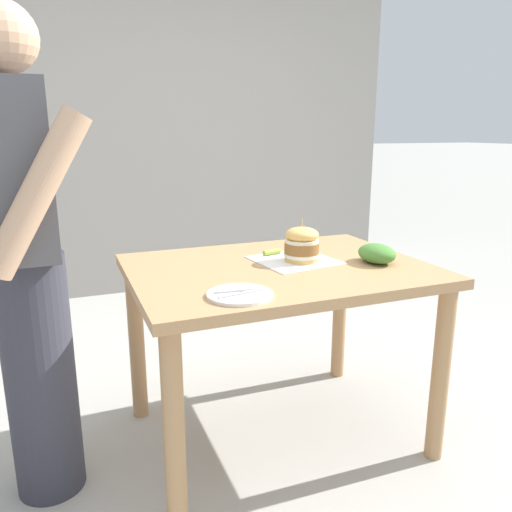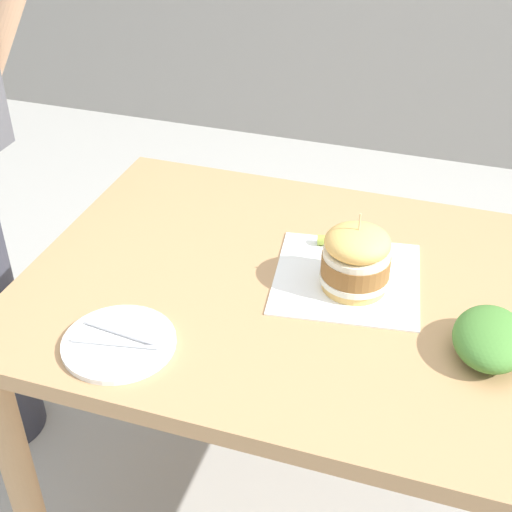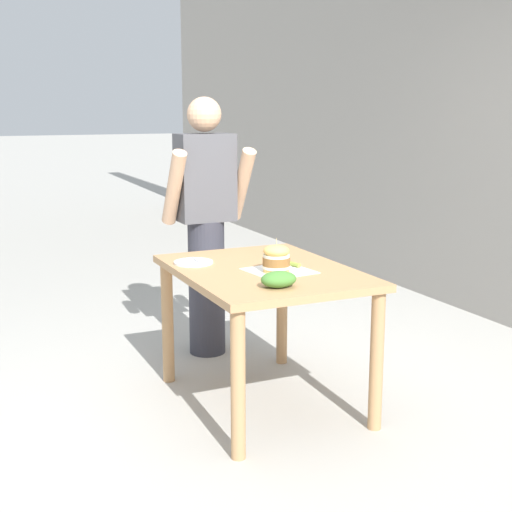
{
  "view_description": "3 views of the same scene",
  "coord_description": "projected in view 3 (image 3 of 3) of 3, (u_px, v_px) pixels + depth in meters",
  "views": [
    {
      "loc": [
        -1.78,
        0.81,
        1.31
      ],
      "look_at": [
        0.0,
        0.1,
        0.82
      ],
      "focal_mm": 35.0,
      "sensor_mm": 36.0,
      "label": 1
    },
    {
      "loc": [
        -1.2,
        -0.29,
        1.69
      ],
      "look_at": [
        0.0,
        0.1,
        0.82
      ],
      "focal_mm": 50.0,
      "sensor_mm": 36.0,
      "label": 2
    },
    {
      "loc": [
        -1.59,
        -3.39,
        1.63
      ],
      "look_at": [
        0.0,
        0.1,
        0.82
      ],
      "focal_mm": 50.0,
      "sensor_mm": 36.0,
      "label": 3
    }
  ],
  "objects": [
    {
      "name": "ground_plane",
      "position": [
        263.0,
        403.0,
        4.0
      ],
      "size": [
        80.0,
        80.0,
        0.0
      ],
      "primitive_type": "plane",
      "color": "#ADAAA3"
    },
    {
      "name": "serving_paper",
      "position": [
        279.0,
        271.0,
        3.77
      ],
      "size": [
        0.35,
        0.35,
        0.0
      ],
      "primitive_type": "cube",
      "rotation": [
        0.0,
        0.0,
        0.13
      ],
      "color": "white",
      "rests_on": "patio_table"
    },
    {
      "name": "parked_car_near_curb",
      "position": [
        387.0,
        162.0,
        11.91
      ],
      "size": [
        4.22,
        1.88,
        1.6
      ],
      "color": "black",
      "rests_on": "ground"
    },
    {
      "name": "side_salad",
      "position": [
        279.0,
        279.0,
        3.43
      ],
      "size": [
        0.18,
        0.14,
        0.08
      ],
      "primitive_type": "ellipsoid",
      "color": "#477F33",
      "rests_on": "patio_table"
    },
    {
      "name": "pickle_spear",
      "position": [
        294.0,
        264.0,
        3.87
      ],
      "size": [
        0.04,
        0.09,
        0.02
      ],
      "primitive_type": "cylinder",
      "rotation": [
        0.0,
        1.57,
        1.81
      ],
      "color": "#8EA83D",
      "rests_on": "serving_paper"
    },
    {
      "name": "side_plate_with_forks",
      "position": [
        193.0,
        262.0,
        3.96
      ],
      "size": [
        0.22,
        0.22,
        0.02
      ],
      "color": "white",
      "rests_on": "patio_table"
    },
    {
      "name": "patio_table",
      "position": [
        264.0,
        290.0,
        3.86
      ],
      "size": [
        0.88,
        1.19,
        0.77
      ],
      "color": "tan",
      "rests_on": "ground"
    },
    {
      "name": "sandwich",
      "position": [
        276.0,
        258.0,
        3.73
      ],
      "size": [
        0.15,
        0.15,
        0.18
      ],
      "color": "#E5B25B",
      "rests_on": "serving_paper"
    },
    {
      "name": "diner_across_table",
      "position": [
        206.0,
        223.0,
        4.64
      ],
      "size": [
        0.55,
        0.35,
        1.69
      ],
      "color": "#33333D",
      "rests_on": "ground"
    }
  ]
}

